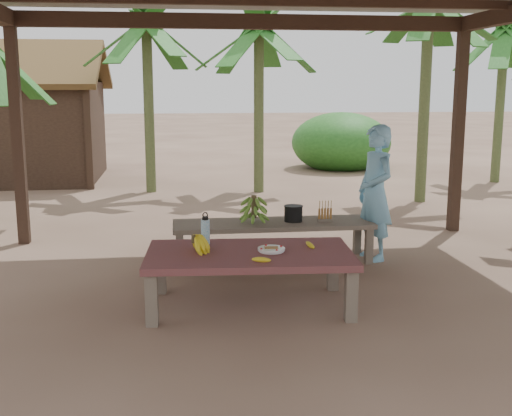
{
  "coord_description": "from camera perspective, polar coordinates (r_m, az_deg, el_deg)",
  "views": [
    {
      "loc": [
        -0.93,
        -5.78,
        1.93
      ],
      "look_at": [
        -0.17,
        0.09,
        0.8
      ],
      "focal_mm": 45.0,
      "sensor_mm": 36.0,
      "label": 1
    }
  ],
  "objects": [
    {
      "name": "water_flask",
      "position": [
        5.89,
        -4.52,
        -2.03
      ],
      "size": [
        0.08,
        0.08,
        0.3
      ],
      "color": "#3C91BC",
      "rests_on": "work_table"
    },
    {
      "name": "ripe_banana_bunch",
      "position": [
        5.62,
        -5.57,
        -3.1
      ],
      "size": [
        0.29,
        0.25,
        0.17
      ],
      "primitive_type": null,
      "rotation": [
        0.0,
        0.0,
        0.05
      ],
      "color": "yellow",
      "rests_on": "work_table"
    },
    {
      "name": "banana_plant_far",
      "position": [
        13.83,
        21.2,
        13.51
      ],
      "size": [
        1.8,
        1.8,
        3.24
      ],
      "color": "#596638",
      "rests_on": "ground"
    },
    {
      "name": "loose_banana_side",
      "position": [
        5.79,
        4.84,
        -3.3
      ],
      "size": [
        0.07,
        0.16,
        0.04
      ],
      "primitive_type": "ellipsoid",
      "rotation": [
        0.0,
        0.0,
        0.21
      ],
      "color": "yellow",
      "rests_on": "work_table"
    },
    {
      "name": "banana_plant_nw",
      "position": [
        11.88,
        -9.7,
        14.83
      ],
      "size": [
        1.8,
        1.8,
        3.28
      ],
      "color": "#596638",
      "rests_on": "ground"
    },
    {
      "name": "bench",
      "position": [
        7.09,
        1.52,
        -1.69
      ],
      "size": [
        2.2,
        0.6,
        0.45
      ],
      "rotation": [
        0.0,
        0.0,
        -0.0
      ],
      "color": "brown",
      "rests_on": "ground"
    },
    {
      "name": "skewer_rack",
      "position": [
        7.11,
        6.16,
        -0.26
      ],
      "size": [
        0.18,
        0.08,
        0.24
      ],
      "primitive_type": null,
      "rotation": [
        0.0,
        0.0,
        -0.0
      ],
      "color": "#A57F47",
      "rests_on": "bench"
    },
    {
      "name": "woman",
      "position": [
        7.26,
        10.56,
        1.34
      ],
      "size": [
        0.48,
        0.62,
        1.51
      ],
      "primitive_type": "imported",
      "rotation": [
        0.0,
        0.0,
        -1.35
      ],
      "color": "#75B8DD",
      "rests_on": "ground"
    },
    {
      "name": "banana_plant_n",
      "position": [
        11.71,
        0.25,
        14.62
      ],
      "size": [
        1.8,
        1.8,
        3.19
      ],
      "color": "#596638",
      "rests_on": "ground"
    },
    {
      "name": "ground",
      "position": [
        6.16,
        1.73,
        -7.44
      ],
      "size": [
        80.0,
        80.0,
        0.0
      ],
      "primitive_type": "plane",
      "color": "brown",
      "rests_on": "ground"
    },
    {
      "name": "work_table",
      "position": [
        5.64,
        -0.57,
        -4.55
      ],
      "size": [
        1.86,
        1.12,
        0.5
      ],
      "rotation": [
        0.0,
        0.0,
        -0.07
      ],
      "color": "brown",
      "rests_on": "ground"
    },
    {
      "name": "loose_banana_front",
      "position": [
        5.29,
        0.48,
        -4.62
      ],
      "size": [
        0.17,
        0.06,
        0.04
      ],
      "primitive_type": "ellipsoid",
      "rotation": [
        0.0,
        0.0,
        1.67
      ],
      "color": "yellow",
      "rests_on": "work_table"
    },
    {
      "name": "green_banana_stalk",
      "position": [
        7.02,
        -0.18,
        -0.03
      ],
      "size": [
        0.28,
        0.28,
        0.32
      ],
      "primitive_type": null,
      "rotation": [
        0.0,
        0.0,
        -0.0
      ],
      "color": "#598C2D",
      "rests_on": "bench"
    },
    {
      "name": "banana_plant_ne",
      "position": [
        11.1,
        15.1,
        16.22
      ],
      "size": [
        1.8,
        1.8,
        3.54
      ],
      "color": "#596638",
      "rests_on": "ground"
    },
    {
      "name": "plate",
      "position": [
        5.63,
        1.37,
        -3.71
      ],
      "size": [
        0.24,
        0.24,
        0.04
      ],
      "color": "white",
      "rests_on": "work_table"
    },
    {
      "name": "cooking_pot",
      "position": [
        7.11,
        3.34,
        -0.52
      ],
      "size": [
        0.2,
        0.2,
        0.17
      ],
      "primitive_type": "cylinder",
      "color": "black",
      "rests_on": "bench"
    }
  ]
}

